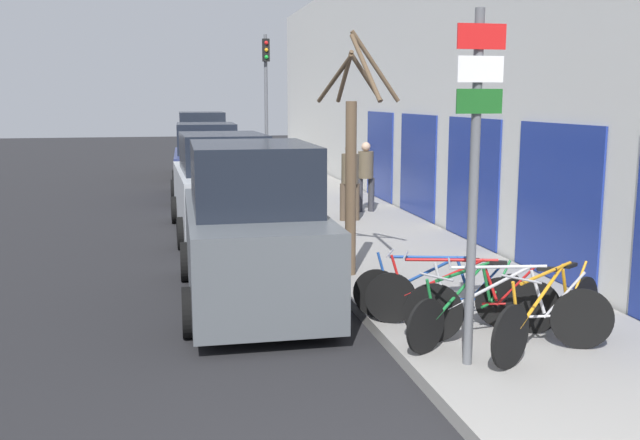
# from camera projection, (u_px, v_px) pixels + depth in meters

# --- Properties ---
(ground_plane) EXTENTS (80.00, 80.00, 0.00)m
(ground_plane) POSITION_uv_depth(u_px,v_px,m) (236.00, 234.00, 15.02)
(ground_plane) COLOR black
(sidewalk_curb) EXTENTS (3.20, 32.00, 0.15)m
(sidewalk_curb) POSITION_uv_depth(u_px,v_px,m) (327.00, 207.00, 18.24)
(sidewalk_curb) COLOR gray
(sidewalk_curb) RESTS_ON ground
(building_facade) EXTENTS (0.23, 32.00, 6.50)m
(building_facade) POSITION_uv_depth(u_px,v_px,m) (396.00, 83.00, 17.98)
(building_facade) COLOR silver
(building_facade) RESTS_ON ground
(signpost) EXTENTS (0.49, 0.11, 3.52)m
(signpost) POSITION_uv_depth(u_px,v_px,m) (475.00, 171.00, 6.94)
(signpost) COLOR #595B60
(signpost) RESTS_ON sidewalk_curb
(bicycle_0) EXTENTS (1.92, 1.23, 0.91)m
(bicycle_0) POSITION_uv_depth(u_px,v_px,m) (550.00, 315.00, 7.63)
(bicycle_0) COLOR black
(bicycle_0) RESTS_ON sidewalk_curb
(bicycle_1) EXTENTS (2.12, 0.83, 0.92)m
(bicycle_1) POSITION_uv_depth(u_px,v_px,m) (507.00, 311.00, 7.76)
(bicycle_1) COLOR black
(bicycle_1) RESTS_ON sidewalk_curb
(bicycle_2) EXTENTS (1.88, 1.14, 0.83)m
(bicycle_2) POSITION_uv_depth(u_px,v_px,m) (470.00, 306.00, 8.04)
(bicycle_2) COLOR black
(bicycle_2) RESTS_ON sidewalk_curb
(bicycle_3) EXTENTS (2.07, 1.00, 0.86)m
(bicycle_3) POSITION_uv_depth(u_px,v_px,m) (461.00, 298.00, 8.35)
(bicycle_3) COLOR black
(bicycle_3) RESTS_ON sidewalk_curb
(bicycle_4) EXTENTS (1.87, 1.01, 0.84)m
(bicycle_4) POSITION_uv_depth(u_px,v_px,m) (438.00, 293.00, 8.57)
(bicycle_4) COLOR black
(bicycle_4) RESTS_ON sidewalk_curb
(parked_car_0) EXTENTS (2.01, 4.42, 2.23)m
(parked_car_0) POSITION_uv_depth(u_px,v_px,m) (252.00, 232.00, 9.83)
(parked_car_0) COLOR #51565B
(parked_car_0) RESTS_ON ground
(parked_car_1) EXTENTS (2.16, 4.79, 2.11)m
(parked_car_1) POSITION_uv_depth(u_px,v_px,m) (223.00, 188.00, 14.96)
(parked_car_1) COLOR #B2B7BC
(parked_car_1) RESTS_ON ground
(parked_car_2) EXTENTS (2.10, 4.45, 2.13)m
(parked_car_2) POSITION_uv_depth(u_px,v_px,m) (207.00, 163.00, 20.57)
(parked_car_2) COLOR navy
(parked_car_2) RESTS_ON ground
(parked_car_3) EXTENTS (2.01, 4.65, 2.34)m
(parked_car_3) POSITION_uv_depth(u_px,v_px,m) (202.00, 147.00, 26.24)
(parked_car_3) COLOR gray
(parked_car_3) RESTS_ON ground
(pedestrian_near) EXTENTS (0.44, 0.37, 1.66)m
(pedestrian_near) POSITION_uv_depth(u_px,v_px,m) (366.00, 172.00, 16.93)
(pedestrian_near) COLOR #333338
(pedestrian_near) RESTS_ON sidewalk_curb
(pedestrian_far) EXTENTS (0.45, 0.38, 1.70)m
(pedestrian_far) POSITION_uv_depth(u_px,v_px,m) (350.00, 176.00, 15.67)
(pedestrian_far) COLOR #4C3D2D
(pedestrian_far) RESTS_ON sidewalk_curb
(street_tree) EXTENTS (1.04, 2.05, 3.67)m
(street_tree) POSITION_uv_depth(u_px,v_px,m) (352.00, 159.00, 10.74)
(street_tree) COLOR brown
(street_tree) RESTS_ON sidewalk_curb
(traffic_light) EXTENTS (0.20, 0.30, 4.50)m
(traffic_light) POSITION_uv_depth(u_px,v_px,m) (266.00, 91.00, 20.80)
(traffic_light) COLOR #595B60
(traffic_light) RESTS_ON sidewalk_curb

